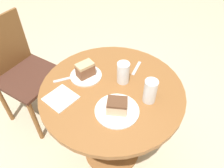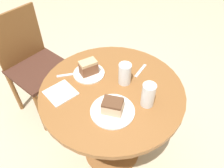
% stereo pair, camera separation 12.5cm
% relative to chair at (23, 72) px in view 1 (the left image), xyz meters
% --- Properties ---
extents(ground_plane, '(8.00, 8.00, 0.00)m').
position_rel_chair_xyz_m(ground_plane, '(0.09, -0.81, -0.48)').
color(ground_plane, beige).
extents(table, '(0.85, 0.85, 0.70)m').
position_rel_chair_xyz_m(table, '(0.09, -0.81, 0.04)').
color(table, brown).
rests_on(table, ground_plane).
extents(chair, '(0.46, 0.45, 0.90)m').
position_rel_chair_xyz_m(chair, '(0.00, 0.00, 0.00)').
color(chair, brown).
rests_on(chair, ground_plane).
extents(plate_near, '(0.20, 0.20, 0.01)m').
position_rel_chair_xyz_m(plate_near, '(0.08, -0.62, 0.23)').
color(plate_near, silver).
rests_on(plate_near, table).
extents(plate_far, '(0.24, 0.24, 0.01)m').
position_rel_chair_xyz_m(plate_far, '(-0.03, -0.93, 0.23)').
color(plate_far, silver).
rests_on(plate_far, table).
extents(cake_slice_near, '(0.12, 0.09, 0.09)m').
position_rel_chair_xyz_m(cake_slice_near, '(0.08, -0.62, 0.28)').
color(cake_slice_near, brown).
rests_on(cake_slice_near, plate_near).
extents(cake_slice_far, '(0.12, 0.13, 0.07)m').
position_rel_chair_xyz_m(cake_slice_far, '(-0.03, -0.93, 0.27)').
color(cake_slice_far, beige).
rests_on(cake_slice_far, plate_far).
extents(glass_lemonade, '(0.07, 0.07, 0.14)m').
position_rel_chair_xyz_m(glass_lemonade, '(0.14, -1.03, 0.29)').
color(glass_lemonade, beige).
rests_on(glass_lemonade, table).
extents(glass_water, '(0.07, 0.07, 0.13)m').
position_rel_chair_xyz_m(glass_water, '(0.18, -0.82, 0.28)').
color(glass_water, silver).
rests_on(glass_water, table).
extents(napkin_stack, '(0.17, 0.17, 0.01)m').
position_rel_chair_xyz_m(napkin_stack, '(-0.14, -0.62, 0.23)').
color(napkin_stack, silver).
rests_on(napkin_stack, table).
extents(fork, '(0.14, 0.10, 0.00)m').
position_rel_chair_xyz_m(fork, '(-0.01, -0.54, 0.23)').
color(fork, silver).
rests_on(fork, table).
extents(spoon, '(0.14, 0.05, 0.00)m').
position_rel_chair_xyz_m(spoon, '(0.33, -0.83, 0.23)').
color(spoon, silver).
rests_on(spoon, table).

